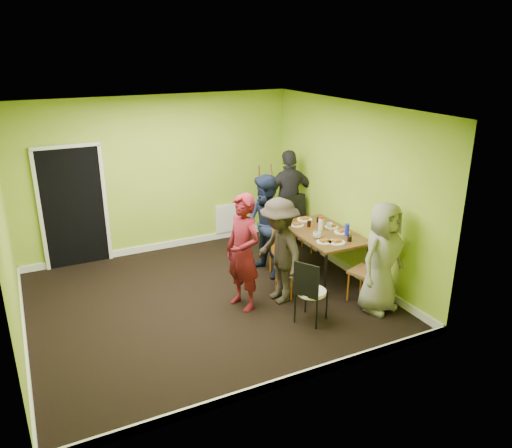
{
  "coord_description": "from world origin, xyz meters",
  "views": [
    {
      "loc": [
        -2.25,
        -6.25,
        3.62
      ],
      "look_at": [
        0.82,
        0.0,
        1.08
      ],
      "focal_mm": 35.0,
      "sensor_mm": 36.0,
      "label": 1
    }
  ],
  "objects_px": {
    "orange_bottle": "(312,226)",
    "person_left_far": "(266,227)",
    "easel": "(270,202)",
    "chair_left_near": "(288,263)",
    "dining_table": "(323,235)",
    "person_back_end": "(289,199)",
    "chair_left_far": "(279,246)",
    "blue_bottle": "(347,230)",
    "thermos": "(321,224)",
    "person_standing": "(243,252)",
    "chair_back_end": "(295,212)",
    "chair_front_end": "(372,268)",
    "person_front_end": "(382,257)",
    "chair_bentwood": "(310,289)",
    "person_left_near": "(279,251)"
  },
  "relations": [
    {
      "from": "person_left_near",
      "to": "person_back_end",
      "type": "distance_m",
      "value": 2.17
    },
    {
      "from": "chair_left_near",
      "to": "dining_table",
      "type": "bearing_deg",
      "value": 100.57
    },
    {
      "from": "blue_bottle",
      "to": "person_left_far",
      "type": "bearing_deg",
      "value": 147.92
    },
    {
      "from": "person_left_near",
      "to": "person_back_end",
      "type": "height_order",
      "value": "person_back_end"
    },
    {
      "from": "chair_back_end",
      "to": "orange_bottle",
      "type": "bearing_deg",
      "value": 77.1
    },
    {
      "from": "thermos",
      "to": "person_back_end",
      "type": "distance_m",
      "value": 1.26
    },
    {
      "from": "orange_bottle",
      "to": "person_left_near",
      "type": "height_order",
      "value": "person_left_near"
    },
    {
      "from": "chair_left_near",
      "to": "blue_bottle",
      "type": "bearing_deg",
      "value": 80.58
    },
    {
      "from": "thermos",
      "to": "person_front_end",
      "type": "bearing_deg",
      "value": -86.51
    },
    {
      "from": "orange_bottle",
      "to": "person_left_far",
      "type": "relative_size",
      "value": 0.05
    },
    {
      "from": "blue_bottle",
      "to": "thermos",
      "type": "bearing_deg",
      "value": 121.08
    },
    {
      "from": "person_front_end",
      "to": "person_left_far",
      "type": "bearing_deg",
      "value": 105.2
    },
    {
      "from": "easel",
      "to": "person_back_end",
      "type": "bearing_deg",
      "value": -66.35
    },
    {
      "from": "chair_left_far",
      "to": "person_left_far",
      "type": "xyz_separation_m",
      "value": [
        -0.17,
        0.12,
        0.32
      ]
    },
    {
      "from": "chair_front_end",
      "to": "person_standing",
      "type": "xyz_separation_m",
      "value": [
        -1.71,
        0.72,
        0.29
      ]
    },
    {
      "from": "chair_back_end",
      "to": "chair_front_end",
      "type": "height_order",
      "value": "chair_back_end"
    },
    {
      "from": "person_back_end",
      "to": "chair_back_end",
      "type": "bearing_deg",
      "value": 101.33
    },
    {
      "from": "chair_left_far",
      "to": "person_left_near",
      "type": "xyz_separation_m",
      "value": [
        -0.39,
        -0.72,
        0.27
      ]
    },
    {
      "from": "easel",
      "to": "person_left_far",
      "type": "bearing_deg",
      "value": -120.19
    },
    {
      "from": "person_left_near",
      "to": "thermos",
      "type": "bearing_deg",
      "value": 115.93
    },
    {
      "from": "easel",
      "to": "chair_left_near",
      "type": "bearing_deg",
      "value": -110.93
    },
    {
      "from": "person_standing",
      "to": "blue_bottle",
      "type": "bearing_deg",
      "value": 76.41
    },
    {
      "from": "easel",
      "to": "person_front_end",
      "type": "height_order",
      "value": "person_front_end"
    },
    {
      "from": "thermos",
      "to": "chair_left_far",
      "type": "bearing_deg",
      "value": 166.24
    },
    {
      "from": "chair_left_far",
      "to": "orange_bottle",
      "type": "distance_m",
      "value": 0.65
    },
    {
      "from": "easel",
      "to": "thermos",
      "type": "distance_m",
      "value": 1.66
    },
    {
      "from": "chair_left_far",
      "to": "chair_left_near",
      "type": "distance_m",
      "value": 0.67
    },
    {
      "from": "chair_bentwood",
      "to": "easel",
      "type": "bearing_deg",
      "value": 130.3
    },
    {
      "from": "chair_bentwood",
      "to": "person_standing",
      "type": "xyz_separation_m",
      "value": [
        -0.61,
        0.81,
        0.34
      ]
    },
    {
      "from": "chair_front_end",
      "to": "person_front_end",
      "type": "height_order",
      "value": "person_front_end"
    },
    {
      "from": "orange_bottle",
      "to": "person_back_end",
      "type": "xyz_separation_m",
      "value": [
        0.23,
        1.14,
        0.12
      ]
    },
    {
      "from": "easel",
      "to": "chair_front_end",
      "type": "bearing_deg",
      "value": -87.12
    },
    {
      "from": "dining_table",
      "to": "person_back_end",
      "type": "relative_size",
      "value": 0.82
    },
    {
      "from": "dining_table",
      "to": "person_back_end",
      "type": "distance_m",
      "value": 1.36
    },
    {
      "from": "chair_left_far",
      "to": "chair_back_end",
      "type": "relative_size",
      "value": 0.9
    },
    {
      "from": "orange_bottle",
      "to": "chair_back_end",
      "type": "bearing_deg",
      "value": 75.84
    },
    {
      "from": "blue_bottle",
      "to": "person_standing",
      "type": "xyz_separation_m",
      "value": [
        -1.85,
        -0.11,
        0.0
      ]
    },
    {
      "from": "thermos",
      "to": "person_left_far",
      "type": "relative_size",
      "value": 0.12
    },
    {
      "from": "chair_front_end",
      "to": "chair_left_far",
      "type": "bearing_deg",
      "value": 99.29
    },
    {
      "from": "chair_back_end",
      "to": "chair_left_far",
      "type": "bearing_deg",
      "value": 48.56
    },
    {
      "from": "chair_back_end",
      "to": "blue_bottle",
      "type": "bearing_deg",
      "value": 95.14
    },
    {
      "from": "person_left_near",
      "to": "dining_table",
      "type": "bearing_deg",
      "value": 112.4
    },
    {
      "from": "chair_back_end",
      "to": "person_back_end",
      "type": "height_order",
      "value": "person_back_end"
    },
    {
      "from": "blue_bottle",
      "to": "person_back_end",
      "type": "distance_m",
      "value": 1.64
    },
    {
      "from": "blue_bottle",
      "to": "person_standing",
      "type": "relative_size",
      "value": 0.11
    },
    {
      "from": "chair_back_end",
      "to": "person_left_far",
      "type": "height_order",
      "value": "person_left_far"
    },
    {
      "from": "chair_left_near",
      "to": "orange_bottle",
      "type": "distance_m",
      "value": 1.0
    },
    {
      "from": "person_front_end",
      "to": "chair_front_end",
      "type": "bearing_deg",
      "value": 75.41
    },
    {
      "from": "chair_bentwood",
      "to": "person_left_near",
      "type": "distance_m",
      "value": 0.8
    },
    {
      "from": "chair_back_end",
      "to": "chair_front_end",
      "type": "distance_m",
      "value": 2.28
    }
  ]
}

